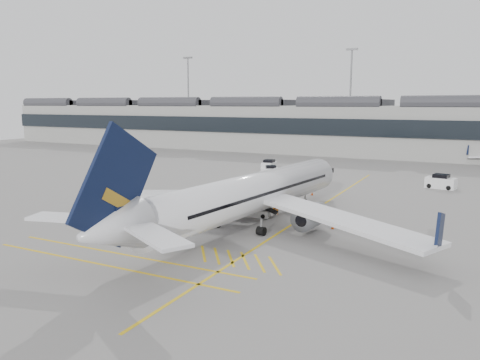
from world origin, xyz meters
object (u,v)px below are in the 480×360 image
at_px(pushback_tug, 174,213).
at_px(ramp_agent_b, 216,212).
at_px(baggage_cart_a, 223,196).
at_px(ramp_agent_a, 276,206).
at_px(belt_loader, 250,211).
at_px(airliner_main, 249,195).

bearing_deg(pushback_tug, ramp_agent_b, 0.92).
distance_m(baggage_cart_a, ramp_agent_a, 7.91).
height_order(belt_loader, pushback_tug, belt_loader).
height_order(ramp_agent_a, pushback_tug, ramp_agent_a).
xyz_separation_m(baggage_cart_a, pushback_tug, (-0.79, -8.84, -0.26)).
bearing_deg(airliner_main, belt_loader, 120.65).
relative_size(ramp_agent_b, pushback_tug, 0.63).
height_order(airliner_main, pushback_tug, airliner_main).
bearing_deg(ramp_agent_a, ramp_agent_b, -152.59).
relative_size(airliner_main, baggage_cart_a, 20.74).
bearing_deg(belt_loader, pushback_tug, -153.73).
distance_m(airliner_main, ramp_agent_a, 6.36).
xyz_separation_m(belt_loader, pushback_tug, (-6.32, -4.62, 0.07)).
relative_size(airliner_main, ramp_agent_b, 21.86).
xyz_separation_m(baggage_cart_a, ramp_agent_a, (7.59, -2.24, 0.01)).
bearing_deg(ramp_agent_a, airliner_main, -118.62).
bearing_deg(ramp_agent_b, ramp_agent_a, -167.97).
xyz_separation_m(belt_loader, ramp_agent_a, (2.06, 1.98, 0.35)).
relative_size(ramp_agent_a, ramp_agent_b, 1.02).
bearing_deg(baggage_cart_a, ramp_agent_a, -32.38).
relative_size(baggage_cart_a, pushback_tug, 0.67).
relative_size(airliner_main, pushback_tug, 13.80).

